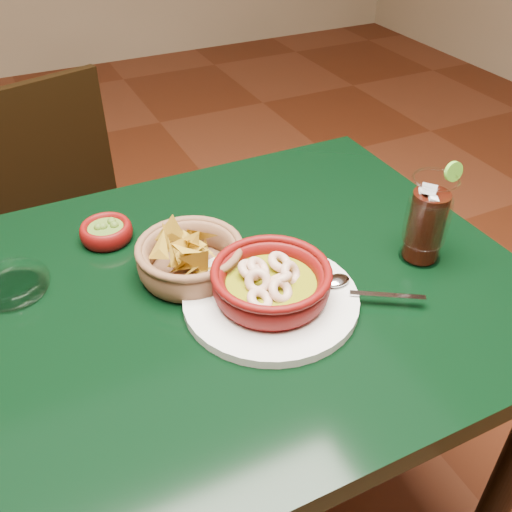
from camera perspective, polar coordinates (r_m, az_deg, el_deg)
name	(u,v)px	position (r m, az deg, el deg)	size (l,w,h in m)	color
dining_table	(179,343)	(1.02, -7.69, -8.63)	(1.20, 0.80, 0.75)	black
dining_chair	(77,230)	(1.66, -17.44, 2.49)	(0.49, 0.49, 0.86)	black
shrimp_plate	(271,287)	(0.91, 1.54, -3.10)	(0.37, 0.29, 0.08)	silver
chip_basket	(190,258)	(0.98, -6.61, -0.19)	(0.22, 0.22, 0.11)	brown
guacamole_ramekin	(106,232)	(1.10, -14.74, 2.37)	(0.12, 0.12, 0.04)	#500706
cola_drink	(427,220)	(1.03, 16.73, 3.44)	(0.16, 0.16, 0.18)	white
glass_ashtray	(11,284)	(1.03, -23.31, -2.62)	(0.14, 0.14, 0.03)	white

